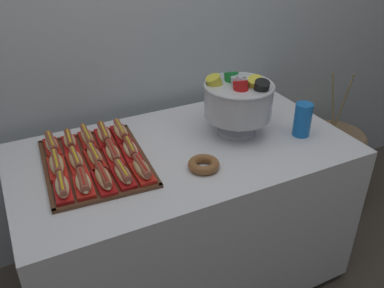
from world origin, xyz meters
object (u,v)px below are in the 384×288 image
buffet_table (184,214)px  hot_dog_3 (123,174)px  floor_vase (328,167)px  hot_dog_0 (62,187)px  hot_dog_5 (57,165)px  serving_tray (96,163)px  hot_dog_11 (70,142)px  hot_dog_1 (83,183)px  hot_dog_12 (87,138)px  hot_dog_7 (95,157)px  hot_dog_6 (76,161)px  hot_dog_4 (142,169)px  hot_dog_8 (113,153)px  cup_stack (303,120)px  hot_dog_10 (52,145)px  hot_dog_13 (104,135)px  donut (204,164)px  hot_dog_9 (131,150)px  hot_dog_14 (121,132)px  hot_dog_2 (103,178)px  punch_bowl (239,99)px

buffet_table → hot_dog_3: 0.52m
floor_vase → hot_dog_3: (-1.43, -0.32, 0.58)m
hot_dog_0 → hot_dog_5: hot_dog_0 is taller
serving_tray → hot_dog_11: size_ratio=3.47×
buffet_table → hot_dog_11: hot_dog_11 is taller
hot_dog_1 → hot_dog_12: size_ratio=0.88×
hot_dog_11 → hot_dog_12: (0.07, -0.00, 0.00)m
hot_dog_0 → hot_dog_11: (0.10, 0.32, -0.00)m
hot_dog_7 → hot_dog_6: bearing=176.2°
hot_dog_4 → hot_dog_8: (-0.06, 0.17, -0.00)m
hot_dog_3 → cup_stack: cup_stack is taller
hot_dog_3 → hot_dog_6: size_ratio=0.90×
hot_dog_7 → hot_dog_10: 0.22m
floor_vase → hot_dog_4: floor_vase is taller
hot_dog_3 → hot_dog_8: (0.01, 0.16, -0.00)m
hot_dog_1 → hot_dog_13: 0.36m
hot_dog_4 → hot_dog_11: hot_dog_4 is taller
hot_dog_12 → donut: bearing=-46.6°
buffet_table → hot_dog_8: hot_dog_8 is taller
serving_tray → hot_dog_1: bearing=-118.3°
hot_dog_1 → cup_stack: size_ratio=1.04×
hot_dog_9 → donut: 0.32m
buffet_table → donut: bearing=-88.3°
hot_dog_0 → hot_dog_7: (0.16, 0.15, -0.00)m
floor_vase → hot_dog_1: (-1.58, -0.31, 0.58)m
hot_dog_12 → hot_dog_1: bearing=-106.6°
buffet_table → hot_dog_5: (-0.53, 0.06, 0.40)m
buffet_table → hot_dog_14: bearing=136.5°
hot_dog_2 → hot_dog_7: (0.01, 0.16, -0.00)m
buffet_table → serving_tray: serving_tray is taller
hot_dog_12 → hot_dog_8: bearing=-69.4°
hot_dog_0 → hot_dog_3: bearing=-3.8°
floor_vase → hot_dog_6: bearing=-174.7°
hot_dog_3 → hot_dog_8: 0.17m
punch_bowl → hot_dog_2: bearing=-168.5°
hot_dog_12 → cup_stack: 0.97m
hot_dog_11 → hot_dog_13: bearing=-3.8°
hot_dog_2 → hot_dog_11: bearing=99.0°
hot_dog_0 → hot_dog_8: (0.24, 0.15, -0.00)m
serving_tray → hot_dog_6: size_ratio=3.06×
hot_dog_1 → hot_dog_14: hot_dog_14 is taller
hot_dog_13 → cup_stack: 0.90m
hot_dog_8 → hot_dog_12: hot_dog_12 is taller
hot_dog_4 → hot_dog_7: bearing=128.5°
hot_dog_7 → punch_bowl: (0.66, -0.03, 0.14)m
punch_bowl → donut: bearing=-144.5°
hot_dog_6 → hot_dog_13: (0.16, 0.15, 0.00)m
hot_dog_11 → hot_dog_8: bearing=-51.5°
hot_dog_8 → donut: bearing=-35.9°
hot_dog_10 → hot_dog_9: bearing=-32.6°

